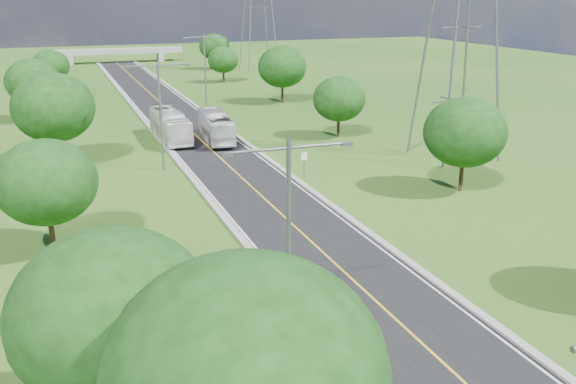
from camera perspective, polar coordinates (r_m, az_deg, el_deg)
ground at (r=75.95m, az=-8.48°, el=5.22°), size 260.00×260.00×0.00m
road at (r=81.71m, az=-9.39°, el=6.07°), size 8.00×150.00×0.06m
curb_left at (r=81.01m, az=-12.35°, el=5.85°), size 0.50×150.00×0.22m
curb_right at (r=82.59m, az=-6.49°, el=6.37°), size 0.50×150.00×0.22m
speed_limit_sign at (r=56.49m, az=1.45°, el=2.80°), size 0.55×0.09×2.40m
overpass at (r=154.03m, az=-15.06°, el=11.92°), size 30.00×3.00×3.20m
streetlight_near_left at (r=28.20m, az=0.06°, el=-3.30°), size 5.90×0.25×10.00m
streetlight_mid_left at (r=59.26m, az=-11.31°, el=7.47°), size 5.90×0.25×10.00m
streetlight_far_right at (r=93.67m, az=-7.40°, el=11.27°), size 5.90×0.25×10.00m
power_tower_near at (r=64.54m, az=15.32°, el=15.21°), size 9.00×6.40×28.00m
power_tower_far at (r=134.18m, az=-2.70°, el=16.70°), size 9.00×6.40×28.00m
tree_la at (r=23.32m, az=-15.33°, el=-10.49°), size 7.14×7.14×8.30m
tree_lb at (r=42.23m, az=-20.72°, el=0.82°), size 6.30×6.30×7.33m
tree_lc at (r=63.53m, az=-20.14°, el=7.07°), size 7.56×7.56×8.79m
tree_ld at (r=87.39m, az=-21.75°, el=9.08°), size 6.72×6.72×7.82m
tree_le at (r=111.28m, az=-20.34°, el=10.48°), size 5.88×5.88×6.84m
tree_lf at (r=18.31m, az=-3.75°, el=-15.95°), size 7.98×7.98×9.28m
tree_rb at (r=54.03m, az=15.45°, el=5.15°), size 6.72×6.72×7.82m
tree_rc at (r=72.34m, az=4.56°, el=8.24°), size 5.88×5.88×6.84m
tree_rd at (r=94.96m, az=-0.51°, el=11.08°), size 7.14×7.14×8.30m
tree_re at (r=117.14m, az=-5.79°, el=11.61°), size 5.46×5.46×6.35m
tree_rf at (r=137.24m, az=-6.56°, el=12.71°), size 6.30×6.30×7.33m
bus_outbound at (r=71.32m, az=-6.43°, el=5.82°), size 3.71×11.30×3.09m
bus_inbound at (r=72.26m, az=-10.43°, el=5.83°), size 2.75×11.45×3.19m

